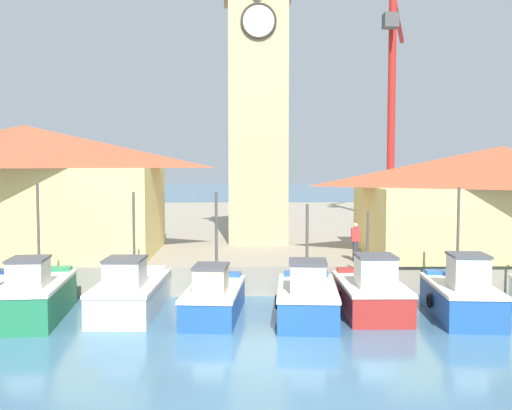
{
  "coord_description": "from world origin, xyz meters",
  "views": [
    {
      "loc": [
        -0.45,
        -16.01,
        5.24
      ],
      "look_at": [
        0.25,
        9.43,
        3.5
      ],
      "focal_mm": 42.0,
      "sensor_mm": 36.0,
      "label": 1
    }
  ],
  "objects": [
    {
      "name": "ground_plane",
      "position": [
        0.0,
        0.0,
        0.0
      ],
      "size": [
        300.0,
        300.0,
        0.0
      ],
      "primitive_type": "plane",
      "color": "teal"
    },
    {
      "name": "quay_wharf",
      "position": [
        0.0,
        27.43,
        0.59
      ],
      "size": [
        120.0,
        40.0,
        1.18
      ],
      "primitive_type": "cube",
      "color": "#9E937F",
      "rests_on": "ground"
    },
    {
      "name": "fishing_boat_left_inner",
      "position": [
        -7.38,
        4.16,
        0.79
      ],
      "size": [
        2.26,
        4.73,
        4.59
      ],
      "color": "#237A4C",
      "rests_on": "ground"
    },
    {
      "name": "fishing_boat_mid_left",
      "position": [
        -4.3,
        4.89,
        0.72
      ],
      "size": [
        2.28,
        5.01,
        4.25
      ],
      "color": "silver",
      "rests_on": "ground"
    },
    {
      "name": "fishing_boat_center",
      "position": [
        -1.34,
        4.37,
        0.66
      ],
      "size": [
        2.2,
        4.73,
        4.26
      ],
      "color": "#2356A8",
      "rests_on": "ground"
    },
    {
      "name": "fishing_boat_mid_right",
      "position": [
        1.82,
        3.91,
        0.72
      ],
      "size": [
        2.37,
        4.63,
        3.87
      ],
      "color": "#2356A8",
      "rests_on": "ground"
    },
    {
      "name": "fishing_boat_right_inner",
      "position": [
        4.15,
        4.66,
        0.73
      ],
      "size": [
        2.24,
        4.55,
        3.54
      ],
      "color": "#AD2823",
      "rests_on": "ground"
    },
    {
      "name": "fishing_boat_right_outer",
      "position": [
        7.09,
        3.87,
        0.78
      ],
      "size": [
        2.27,
        4.39,
        4.44
      ],
      "color": "#2356A8",
      "rests_on": "ground"
    },
    {
      "name": "clock_tower",
      "position": [
        0.49,
        15.27,
        9.27
      ],
      "size": [
        3.49,
        3.49,
        16.94
      ],
      "color": "tan",
      "rests_on": "quay_wharf"
    },
    {
      "name": "warehouse_left",
      "position": [
        -10.2,
        11.36,
        4.15
      ],
      "size": [
        12.25,
        6.84,
        5.82
      ],
      "color": "#E5D17A",
      "rests_on": "quay_wharf"
    },
    {
      "name": "warehouse_right",
      "position": [
        11.31,
        10.62,
        3.67
      ],
      "size": [
        12.4,
        7.1,
        4.86
      ],
      "color": "#E5D17A",
      "rests_on": "quay_wharf"
    },
    {
      "name": "port_crane_far",
      "position": [
        10.62,
        27.57,
        7.51
      ],
      "size": [
        3.54,
        8.08,
        16.44
      ],
      "color": "maroon",
      "rests_on": "quay_wharf"
    },
    {
      "name": "dock_worker_near_tower",
      "position": [
        4.37,
        8.61,
        2.03
      ],
      "size": [
        0.34,
        0.22,
        1.62
      ],
      "color": "#33333D",
      "rests_on": "quay_wharf"
    }
  ]
}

